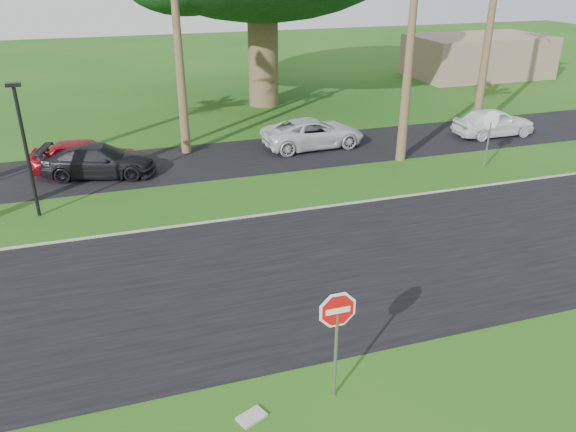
# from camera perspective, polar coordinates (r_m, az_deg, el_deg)

# --- Properties ---
(ground) EXTENTS (120.00, 120.00, 0.00)m
(ground) POSITION_cam_1_polar(r_m,az_deg,el_deg) (14.32, -1.81, -10.40)
(ground) COLOR #194E13
(ground) RESTS_ON ground
(road) EXTENTS (120.00, 8.00, 0.02)m
(road) POSITION_cam_1_polar(r_m,az_deg,el_deg) (15.94, -3.84, -6.41)
(road) COLOR black
(road) RESTS_ON ground
(parking_strip) EXTENTS (120.00, 5.00, 0.02)m
(parking_strip) POSITION_cam_1_polar(r_m,az_deg,el_deg) (25.37, -9.76, 5.40)
(parking_strip) COLOR black
(parking_strip) RESTS_ON ground
(curb) EXTENTS (120.00, 0.12, 0.06)m
(curb) POSITION_cam_1_polar(r_m,az_deg,el_deg) (19.44, -6.80, -0.45)
(curb) COLOR gray
(curb) RESTS_ON ground
(stop_sign_near) EXTENTS (1.05, 0.07, 2.62)m
(stop_sign_near) POSITION_cam_1_polar(r_m,az_deg,el_deg) (11.12, 4.99, -10.88)
(stop_sign_near) COLOR gray
(stop_sign_near) RESTS_ON ground
(stop_sign_far) EXTENTS (1.05, 0.07, 2.62)m
(stop_sign_far) POSITION_cam_1_polar(r_m,az_deg,el_deg) (25.37, 19.85, 8.48)
(stop_sign_far) COLOR gray
(stop_sign_far) RESTS_ON ground
(streetlight_right) EXTENTS (0.45, 0.25, 4.64)m
(streetlight_right) POSITION_cam_1_polar(r_m,az_deg,el_deg) (20.75, -25.17, 6.73)
(streetlight_right) COLOR black
(streetlight_right) RESTS_ON ground
(building_far) EXTENTS (10.00, 6.00, 3.00)m
(building_far) POSITION_cam_1_polar(r_m,az_deg,el_deg) (46.62, 18.69, 15.14)
(building_far) COLOR gray
(building_far) RESTS_ON ground
(car_red) EXTENTS (4.50, 2.41, 1.45)m
(car_red) POSITION_cam_1_polar(r_m,az_deg,el_deg) (24.97, -19.93, 5.69)
(car_red) COLOR maroon
(car_red) RESTS_ON ground
(car_dark) EXTENTS (4.87, 2.87, 1.32)m
(car_dark) POSITION_cam_1_polar(r_m,az_deg,el_deg) (24.45, -18.64, 5.33)
(car_dark) COLOR black
(car_dark) RESTS_ON ground
(car_minivan) EXTENTS (5.00, 2.52, 1.36)m
(car_minivan) POSITION_cam_1_polar(r_m,az_deg,el_deg) (26.96, 2.59, 8.39)
(car_minivan) COLOR silver
(car_minivan) RESTS_ON ground
(car_pickup) EXTENTS (4.15, 1.68, 1.41)m
(car_pickup) POSITION_cam_1_polar(r_m,az_deg,el_deg) (30.53, 20.17, 8.91)
(car_pickup) COLOR white
(car_pickup) RESTS_ON ground
(utility_slab) EXTENTS (0.64, 0.54, 0.06)m
(utility_slab) POSITION_cam_1_polar(r_m,az_deg,el_deg) (11.73, -3.72, -19.71)
(utility_slab) COLOR #9FA098
(utility_slab) RESTS_ON ground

